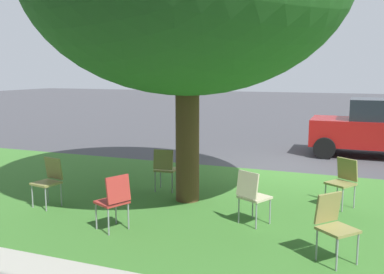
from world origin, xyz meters
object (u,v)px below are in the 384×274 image
(chair_5, at_px, (165,166))
(chair_1, at_px, (114,198))
(chair_4, at_px, (343,179))
(chair_3, at_px, (49,178))
(chair_2, at_px, (252,193))
(parked_car, at_px, (380,128))
(chair_0, at_px, (334,222))

(chair_5, bearing_deg, chair_1, 94.93)
(chair_1, distance_m, chair_4, 4.06)
(chair_3, xyz_separation_m, chair_5, (-1.55, -1.62, 0.00))
(chair_3, bearing_deg, chair_2, -174.31)
(chair_3, height_order, parked_car, parked_car)
(chair_2, xyz_separation_m, chair_5, (2.08, -1.26, 0.00))
(chair_1, distance_m, chair_2, 2.14)
(chair_0, xyz_separation_m, chair_5, (3.36, -2.16, 0.00))
(chair_5, bearing_deg, chair_0, 147.27)
(chair_1, height_order, chair_5, same)
(chair_3, bearing_deg, chair_1, 159.84)
(chair_0, xyz_separation_m, chair_1, (3.17, 0.10, 0.00))
(chair_5, bearing_deg, chair_2, 148.91)
(chair_2, distance_m, parked_car, 7.05)
(chair_0, distance_m, parked_car, 7.67)
(chair_2, xyz_separation_m, chair_3, (3.63, 0.36, 0.00))
(chair_4, bearing_deg, chair_2, 48.59)
(chair_0, relative_size, chair_4, 1.00)
(chair_0, distance_m, chair_1, 3.17)
(chair_2, relative_size, chair_4, 1.00)
(chair_0, height_order, chair_1, same)
(chair_2, height_order, parked_car, parked_car)
(chair_0, xyz_separation_m, chair_4, (-0.04, -2.40, 0.00))
(chair_0, xyz_separation_m, parked_car, (-0.86, -7.61, 0.32))
(chair_4, bearing_deg, chair_5, 3.96)
(chair_4, bearing_deg, parked_car, -98.93)
(chair_5, bearing_deg, chair_3, 46.24)
(chair_2, height_order, chair_4, same)
(parked_car, bearing_deg, chair_3, 50.80)
(chair_0, relative_size, parked_car, 0.24)
(chair_1, relative_size, parked_car, 0.24)
(chair_1, xyz_separation_m, chair_5, (0.19, -2.26, 0.00))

